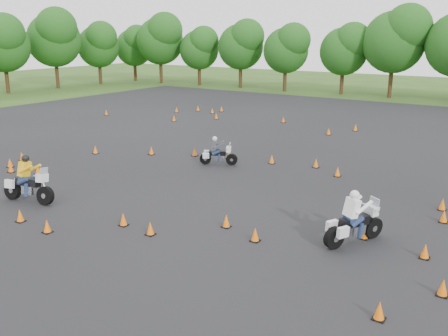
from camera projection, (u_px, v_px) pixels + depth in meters
ground at (163, 225)px, 17.92m from camera, size 140.00×140.00×0.00m
asphalt_pad at (248, 184)px, 22.74m from camera, size 62.00×62.00×0.00m
treeline at (447, 56)px, 43.22m from camera, size 86.92×32.55×10.82m
traffic_cones at (230, 177)px, 23.00m from camera, size 37.06×33.10×0.45m
rider_grey at (219, 150)px, 25.83m from camera, size 2.04×1.42×1.53m
rider_yellow at (26, 180)px, 20.00m from camera, size 2.57×1.16×1.91m
rider_white at (354, 216)px, 16.12m from camera, size 1.74×2.52×1.88m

